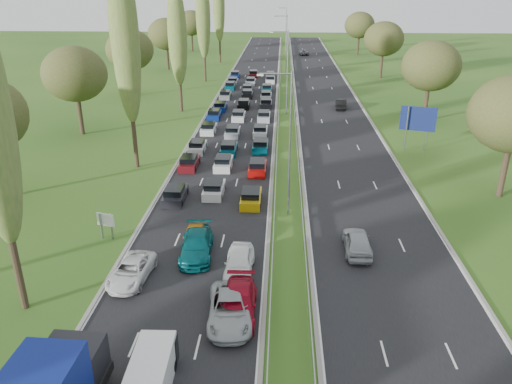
# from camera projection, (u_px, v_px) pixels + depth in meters

# --- Properties ---
(ground) EXTENTS (260.00, 260.00, 0.00)m
(ground) POSITION_uv_depth(u_px,v_px,m) (286.00, 111.00, 76.43)
(ground) COLOR #274D18
(ground) RESTS_ON ground
(near_carriageway) EXTENTS (10.50, 215.00, 0.04)m
(near_carriageway) POSITION_uv_depth(u_px,v_px,m) (244.00, 107.00, 79.05)
(near_carriageway) COLOR black
(near_carriageway) RESTS_ON ground
(far_carriageway) EXTENTS (10.50, 215.00, 0.04)m
(far_carriageway) POSITION_uv_depth(u_px,v_px,m) (329.00, 108.00, 78.40)
(far_carriageway) COLOR black
(far_carriageway) RESTS_ON ground
(central_reservation) EXTENTS (2.36, 215.00, 0.32)m
(central_reservation) POSITION_uv_depth(u_px,v_px,m) (286.00, 104.00, 78.51)
(central_reservation) COLOR gray
(central_reservation) RESTS_ON ground
(lamp_columns) EXTENTS (0.18, 140.18, 12.00)m
(lamp_columns) POSITION_uv_depth(u_px,v_px,m) (287.00, 73.00, 72.25)
(lamp_columns) COLOR gray
(lamp_columns) RESTS_ON ground
(poplar_row) EXTENTS (2.80, 127.80, 22.44)m
(poplar_row) POSITION_uv_depth(u_px,v_px,m) (159.00, 33.00, 61.50)
(poplar_row) COLOR #2D2116
(poplar_row) RESTS_ON ground
(woodland_left) EXTENTS (8.00, 166.00, 11.10)m
(woodland_left) POSITION_uv_depth(u_px,v_px,m) (63.00, 79.00, 58.73)
(woodland_left) COLOR #2D2116
(woodland_left) RESTS_ON ground
(woodland_right) EXTENTS (8.00, 153.00, 11.10)m
(woodland_right) POSITION_uv_depth(u_px,v_px,m) (450.00, 77.00, 60.23)
(woodland_right) COLOR #2D2116
(woodland_right) RESTS_ON ground
(traffic_queue_fill) EXTENTS (9.13, 68.47, 0.80)m
(traffic_queue_fill) POSITION_uv_depth(u_px,v_px,m) (241.00, 111.00, 74.30)
(traffic_queue_fill) COLOR black
(traffic_queue_fill) RESTS_ON ground
(near_car_2) EXTENTS (2.59, 4.94, 1.33)m
(near_car_2) POSITION_uv_depth(u_px,v_px,m) (131.00, 271.00, 32.81)
(near_car_2) COLOR silver
(near_car_2) RESTS_ON near_carriageway
(near_car_7) EXTENTS (2.63, 5.61, 1.58)m
(near_car_7) POSITION_uv_depth(u_px,v_px,m) (197.00, 245.00, 35.74)
(near_car_7) COLOR #054D53
(near_car_7) RESTS_ON near_carriageway
(near_car_8) EXTENTS (1.93, 4.30, 1.44)m
(near_car_8) POSITION_uv_depth(u_px,v_px,m) (195.00, 237.00, 37.05)
(near_car_8) COLOR #C2750C
(near_car_8) RESTS_ON near_carriageway
(near_car_10) EXTENTS (2.91, 5.59, 1.50)m
(near_car_10) POSITION_uv_depth(u_px,v_px,m) (230.00, 309.00, 28.83)
(near_car_10) COLOR #A0A6A9
(near_car_10) RESTS_ON near_carriageway
(near_car_11) EXTENTS (2.18, 5.17, 1.49)m
(near_car_11) POSITION_uv_depth(u_px,v_px,m) (239.00, 303.00, 29.36)
(near_car_11) COLOR maroon
(near_car_11) RESTS_ON near_carriageway
(near_car_12) EXTENTS (1.95, 4.73, 1.60)m
(near_car_12) POSITION_uv_depth(u_px,v_px,m) (239.00, 262.00, 33.53)
(near_car_12) COLOR white
(near_car_12) RESTS_ON near_carriageway
(far_car_0) EXTENTS (1.96, 4.71, 1.59)m
(far_car_0) POSITION_uv_depth(u_px,v_px,m) (357.00, 242.00, 36.19)
(far_car_0) COLOR #9EA1A8
(far_car_0) RESTS_ON far_carriageway
(far_car_1) EXTENTS (1.86, 4.59, 1.48)m
(far_car_1) POSITION_uv_depth(u_px,v_px,m) (341.00, 104.00, 77.57)
(far_car_1) COLOR black
(far_car_1) RESTS_ON far_carriageway
(far_car_2) EXTENTS (2.60, 5.05, 1.36)m
(far_car_2) POSITION_uv_depth(u_px,v_px,m) (304.00, 52.00, 134.98)
(far_car_2) COLOR slate
(far_car_2) RESTS_ON far_carriageway
(white_van_rear) EXTENTS (1.81, 4.62, 1.86)m
(white_van_rear) POSITION_uv_depth(u_px,v_px,m) (152.00, 373.00, 23.85)
(white_van_rear) COLOR silver
(white_van_rear) RESTS_ON near_carriageway
(info_sign) EXTENTS (1.46, 0.55, 2.10)m
(info_sign) POSITION_uv_depth(u_px,v_px,m) (106.00, 222.00, 37.88)
(info_sign) COLOR gray
(info_sign) RESTS_ON ground
(direction_sign) EXTENTS (3.86, 1.23, 5.20)m
(direction_sign) POSITION_uv_depth(u_px,v_px,m) (418.00, 121.00, 57.05)
(direction_sign) COLOR gray
(direction_sign) RESTS_ON ground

